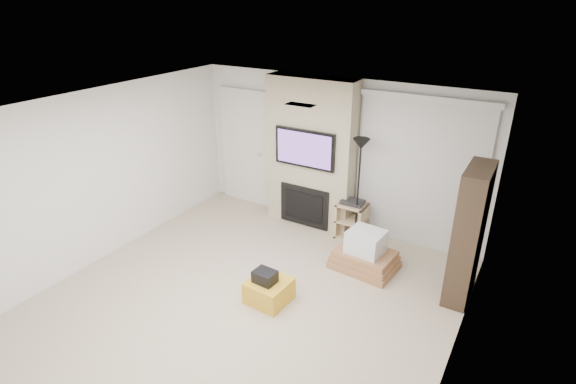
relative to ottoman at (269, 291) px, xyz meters
The scene contains 15 objects.
floor 0.42m from the ottoman, 129.18° to the right, with size 5.00×5.50×0.00m, color #BBA88F.
ceiling 2.38m from the ottoman, 129.18° to the right, with size 5.00×5.50×0.00m, color white.
wall_back 2.70m from the ottoman, 95.71° to the left, with size 5.00×2.50×0.00m, color white.
wall_left 2.97m from the ottoman, behind, with size 5.50×2.50×0.00m, color white.
wall_right 2.53m from the ottoman, ahead, with size 5.50×2.50×0.00m, color white.
hvac_vent 2.40m from the ottoman, 72.74° to the left, with size 0.35×0.18×0.01m, color silver.
ottoman is the anchor object (origin of this frame).
black_bag 0.24m from the ottoman, 131.12° to the right, with size 0.28×0.22×0.16m, color black.
fireplace_wall 2.56m from the ottoman, 104.88° to the left, with size 1.50×0.47×2.50m.
entry_door 3.29m from the ottoman, 130.27° to the left, with size 1.02×0.11×2.14m.
vertical_blinds 2.89m from the ottoman, 64.28° to the left, with size 1.98×0.10×2.37m.
floor_lamp 2.35m from the ottoman, 79.39° to the left, with size 0.26×0.26×1.73m.
av_stand 2.11m from the ottoman, 83.15° to the left, with size 0.45×0.38×0.66m.
box_stack 1.56m from the ottoman, 60.00° to the left, with size 0.95×0.75×0.60m.
bookshelf 2.63m from the ottoman, 33.85° to the left, with size 0.30×0.80×1.80m.
Camera 1 is at (2.88, -3.70, 3.69)m, focal length 28.00 mm.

